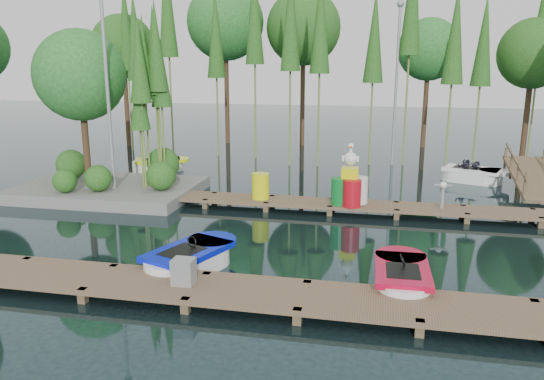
% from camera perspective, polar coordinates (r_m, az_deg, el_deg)
% --- Properties ---
extents(ground_plane, '(90.00, 90.00, 0.00)m').
position_cam_1_polar(ground_plane, '(15.02, -2.27, -4.43)').
color(ground_plane, '#1C3034').
extents(near_dock, '(18.00, 1.50, 0.50)m').
position_cam_1_polar(near_dock, '(10.91, -8.11, -10.39)').
color(near_dock, brown).
rests_on(near_dock, ground).
extents(far_dock, '(15.00, 1.20, 0.50)m').
position_cam_1_polar(far_dock, '(17.12, 3.01, -1.37)').
color(far_dock, brown).
rests_on(far_dock, ground).
extents(island, '(6.20, 4.20, 6.75)m').
position_cam_1_polar(island, '(19.80, -18.11, 8.70)').
color(island, slate).
rests_on(island, ground).
extents(tree_screen, '(34.42, 18.53, 10.31)m').
position_cam_1_polar(tree_screen, '(25.11, -0.98, 16.95)').
color(tree_screen, '#432E1C').
rests_on(tree_screen, ground).
extents(lamp_island, '(0.30, 0.30, 7.25)m').
position_cam_1_polar(lamp_island, '(18.67, -17.40, 11.81)').
color(lamp_island, gray).
rests_on(lamp_island, ground).
extents(lamp_rear, '(0.30, 0.30, 7.25)m').
position_cam_1_polar(lamp_rear, '(24.85, 13.28, 12.36)').
color(lamp_rear, gray).
rests_on(lamp_rear, ground).
extents(ramp, '(1.50, 3.94, 1.49)m').
position_cam_1_polar(ramp, '(21.47, 26.42, 1.26)').
color(ramp, brown).
rests_on(ramp, ground).
extents(boat_blue, '(2.02, 2.83, 0.87)m').
position_cam_1_polar(boat_blue, '(12.32, -8.81, -7.47)').
color(boat_blue, white).
rests_on(boat_blue, ground).
extents(boat_red, '(1.16, 2.47, 0.82)m').
position_cam_1_polar(boat_red, '(11.54, 13.77, -9.27)').
color(boat_red, white).
rests_on(boat_red, ground).
extents(boat_yellow_far, '(2.70, 1.97, 1.23)m').
position_cam_1_polar(boat_yellow_far, '(23.80, -12.06, 2.68)').
color(boat_yellow_far, white).
rests_on(boat_yellow_far, ground).
extents(boat_white_far, '(2.89, 2.06, 1.25)m').
position_cam_1_polar(boat_white_far, '(22.53, 20.77, 1.53)').
color(boat_white_far, white).
rests_on(boat_white_far, ground).
extents(utility_cabinet, '(0.43, 0.36, 0.53)m').
position_cam_1_polar(utility_cabinet, '(10.87, -9.49, -8.65)').
color(utility_cabinet, gray).
rests_on(utility_cabinet, near_dock).
extents(yellow_barrel, '(0.56, 0.56, 0.84)m').
position_cam_1_polar(yellow_barrel, '(17.24, -1.25, 0.43)').
color(yellow_barrel, '#DAE30B').
rests_on(yellow_barrel, far_dock).
extents(drum_cluster, '(1.12, 1.03, 1.94)m').
position_cam_1_polar(drum_cluster, '(16.65, 8.42, 0.34)').
color(drum_cluster, '#0C6E26').
rests_on(drum_cluster, far_dock).
extents(seagull_post, '(0.52, 0.28, 0.83)m').
position_cam_1_polar(seagull_post, '(16.88, 17.91, -0.04)').
color(seagull_post, gray).
rests_on(seagull_post, far_dock).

